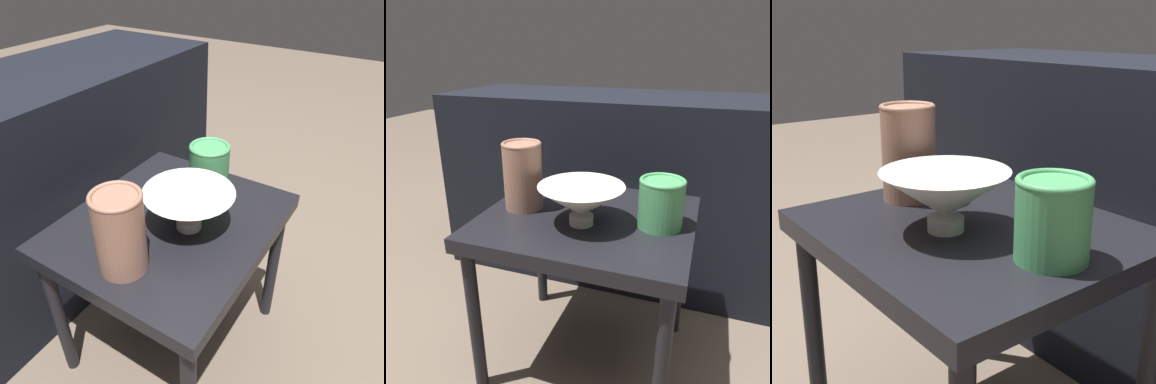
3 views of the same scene
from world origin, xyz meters
The scene contains 6 objects.
ground_plane centered at (0.00, 0.00, 0.00)m, with size 8.00×8.00×0.00m, color #6B5B4C.
table centered at (0.00, 0.00, 0.43)m, with size 0.58×0.50×0.50m.
couch_backdrop centered at (0.00, 0.59, 0.38)m, with size 1.54×0.50×0.76m.
bowl centered at (0.00, -0.06, 0.56)m, with size 0.23×0.23×0.11m.
vase_textured_left centered at (-0.19, -0.01, 0.60)m, with size 0.11×0.11×0.19m.
vase_colorful_right centered at (0.20, 0.00, 0.56)m, with size 0.12×0.12×0.13m.
Camera 2 is at (0.29, -0.90, 0.94)m, focal length 35.00 mm.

